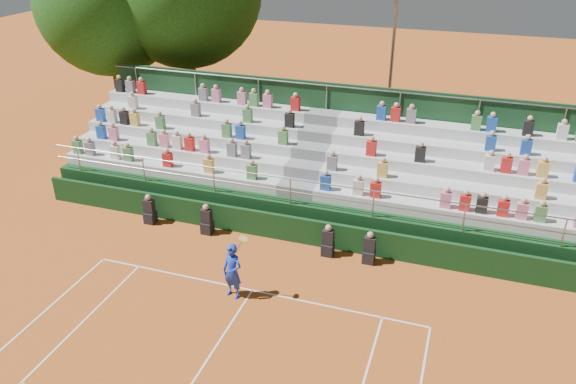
% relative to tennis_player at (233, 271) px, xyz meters
% --- Properties ---
extents(ground, '(90.00, 90.00, 0.00)m').
position_rel_tennis_player_xyz_m(ground, '(0.45, 0.43, -0.92)').
color(ground, '#B4561E').
rests_on(ground, ground).
extents(courtside_wall, '(20.00, 0.15, 1.00)m').
position_rel_tennis_player_xyz_m(courtside_wall, '(0.45, 3.63, -0.42)').
color(courtside_wall, black).
rests_on(courtside_wall, ground).
extents(line_officials, '(8.83, 0.40, 1.19)m').
position_rel_tennis_player_xyz_m(line_officials, '(-0.39, 3.18, -0.44)').
color(line_officials, black).
rests_on(line_officials, ground).
extents(grandstand, '(20.00, 5.20, 4.40)m').
position_rel_tennis_player_xyz_m(grandstand, '(0.44, 6.87, 0.16)').
color(grandstand, black).
rests_on(grandstand, ground).
extents(tennis_player, '(0.91, 0.59, 2.22)m').
position_rel_tennis_player_xyz_m(tennis_player, '(0.00, 0.00, 0.00)').
color(tennis_player, '#1835B7').
rests_on(tennis_player, ground).
extents(tree_west, '(6.96, 6.96, 10.07)m').
position_rel_tennis_player_xyz_m(tree_west, '(-11.37, 11.43, 5.66)').
color(tree_west, '#3C2615').
rests_on(tree_west, ground).
extents(floodlight_mast, '(0.60, 0.25, 7.48)m').
position_rel_tennis_player_xyz_m(floodlight_mast, '(2.31, 13.74, 3.49)').
color(floodlight_mast, gray).
rests_on(floodlight_mast, ground).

